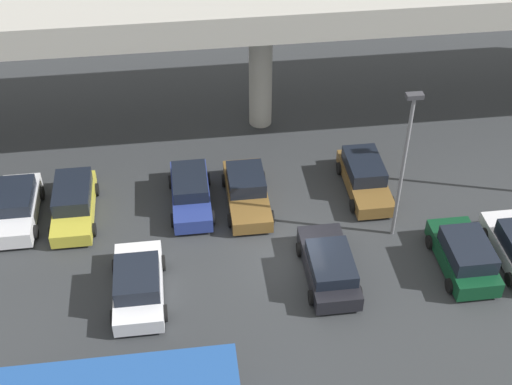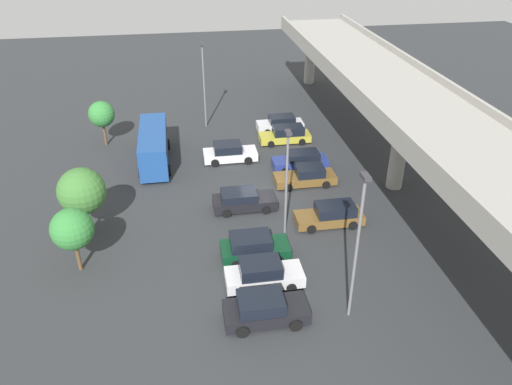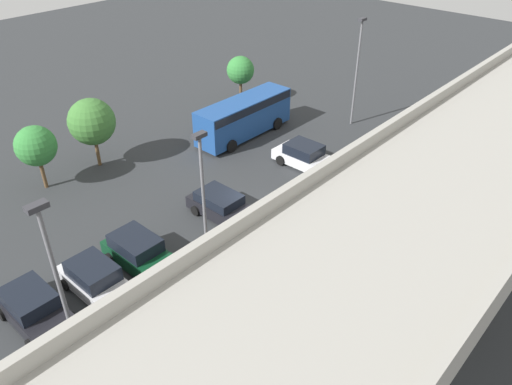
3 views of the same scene
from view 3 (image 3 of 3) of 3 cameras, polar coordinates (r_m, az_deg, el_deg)
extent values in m
plane|color=#2D3033|center=(29.79, -0.14, -2.63)|extent=(114.97, 114.97, 0.00)
cube|color=#9E9B93|center=(21.31, 22.29, 1.90)|extent=(53.65, 7.42, 0.90)
cube|color=#9E9B93|center=(22.15, 14.29, 6.76)|extent=(53.65, 0.30, 0.55)
cylinder|color=#9E9B93|center=(23.36, 20.35, -6.15)|extent=(1.25, 1.25, 6.74)
cube|color=silver|center=(36.71, 18.12, 4.00)|extent=(1.78, 4.52, 0.77)
cube|color=black|center=(36.34, 18.55, 4.86)|extent=(1.64, 2.46, 0.62)
cylinder|color=black|center=(36.56, 15.48, 3.92)|extent=(0.22, 0.67, 0.67)
cylinder|color=black|center=(38.04, 16.80, 4.88)|extent=(0.22, 0.67, 0.67)
cylinder|color=black|center=(35.62, 19.39, 2.39)|extent=(0.22, 0.67, 0.67)
cylinder|color=black|center=(37.15, 20.59, 3.43)|extent=(0.22, 0.67, 0.67)
cube|color=gold|center=(34.64, 16.06, 2.44)|extent=(1.82, 4.76, 0.66)
cube|color=black|center=(34.19, 16.70, 3.26)|extent=(1.68, 2.81, 0.73)
cylinder|color=black|center=(34.54, 13.15, 2.45)|extent=(0.22, 0.62, 0.62)
cylinder|color=black|center=(36.01, 14.66, 3.55)|extent=(0.22, 0.62, 0.62)
cylinder|color=black|center=(33.49, 17.45, 0.70)|extent=(0.22, 0.62, 0.62)
cylinder|color=black|center=(35.00, 18.83, 1.90)|extent=(0.22, 0.62, 0.62)
cube|color=silver|center=(34.69, 5.74, 3.79)|extent=(1.99, 4.64, 0.71)
cube|color=black|center=(34.47, 5.50, 4.95)|extent=(1.83, 2.36, 0.71)
cylinder|color=black|center=(34.83, 8.62, 3.32)|extent=(0.22, 0.70, 0.70)
cylinder|color=black|center=(33.35, 6.64, 2.06)|extent=(0.22, 0.70, 0.70)
cylinder|color=black|center=(36.25, 4.88, 4.84)|extent=(0.22, 0.70, 0.70)
cylinder|color=black|center=(34.83, 2.82, 3.69)|extent=(0.22, 0.70, 0.70)
cube|color=navy|center=(30.31, 11.39, -1.42)|extent=(1.78, 4.67, 0.73)
cube|color=black|center=(29.85, 11.91, -0.51)|extent=(1.64, 2.63, 0.62)
cylinder|color=black|center=(30.38, 8.13, -1.47)|extent=(0.22, 0.66, 0.66)
cylinder|color=black|center=(31.69, 10.03, -0.07)|extent=(0.22, 0.66, 0.66)
cylinder|color=black|center=(29.22, 12.78, -3.58)|extent=(0.22, 0.66, 0.66)
cylinder|color=black|center=(30.58, 14.54, -2.04)|extent=(0.22, 0.66, 0.66)
cube|color=brown|center=(28.53, 8.06, -3.58)|extent=(1.88, 4.89, 0.66)
cube|color=black|center=(27.97, 8.80, -2.75)|extent=(1.73, 2.21, 0.71)
cylinder|color=black|center=(28.68, 4.45, -3.56)|extent=(0.22, 0.63, 0.63)
cylinder|color=black|center=(29.97, 6.73, -1.92)|extent=(0.22, 0.63, 0.63)
cylinder|color=black|center=(27.36, 9.47, -6.03)|extent=(0.22, 0.63, 0.63)
cylinder|color=black|center=(28.71, 11.61, -4.20)|extent=(0.22, 0.63, 0.63)
cube|color=black|center=(29.41, -3.64, -1.95)|extent=(1.94, 4.63, 0.74)
cube|color=black|center=(29.29, -4.26, -0.59)|extent=(1.79, 2.59, 0.57)
cylinder|color=black|center=(29.30, -0.26, -2.57)|extent=(0.22, 0.63, 0.63)
cylinder|color=black|center=(28.14, -2.99, -4.30)|extent=(0.22, 0.63, 0.63)
cylinder|color=black|center=(30.96, -4.20, -0.51)|extent=(0.22, 0.63, 0.63)
cylinder|color=black|center=(29.88, -6.92, -2.06)|extent=(0.22, 0.63, 0.63)
cube|color=brown|center=(24.74, 0.56, -9.87)|extent=(1.82, 4.77, 0.65)
cube|color=black|center=(24.07, 1.34, -9.12)|extent=(1.67, 2.69, 0.72)
cylinder|color=black|center=(25.12, -3.43, -9.70)|extent=(0.22, 0.64, 0.64)
cylinder|color=black|center=(26.12, -0.53, -7.67)|extent=(0.22, 0.64, 0.64)
cylinder|color=black|center=(23.67, 1.78, -12.95)|extent=(0.22, 0.64, 0.64)
cylinder|color=black|center=(24.72, 4.63, -10.62)|extent=(0.22, 0.64, 0.64)
cube|color=#0C381E|center=(26.61, -13.03, -7.14)|extent=(1.95, 4.32, 0.77)
cube|color=black|center=(26.35, -13.61, -5.61)|extent=(1.79, 2.54, 0.71)
cylinder|color=black|center=(26.33, -9.47, -7.85)|extent=(0.22, 0.62, 0.62)
cylinder|color=black|center=(25.50, -12.93, -9.93)|extent=(0.22, 0.62, 0.62)
cylinder|color=black|center=(28.07, -12.99, -5.37)|extent=(0.22, 0.62, 0.62)
cylinder|color=black|center=(27.30, -16.33, -7.21)|extent=(0.22, 0.62, 0.62)
cube|color=silver|center=(25.60, -17.60, -10.00)|extent=(1.88, 4.60, 0.70)
cube|color=black|center=(25.30, -18.17, -8.51)|extent=(1.73, 2.41, 0.76)
cylinder|color=black|center=(25.12, -13.88, -10.91)|extent=(0.22, 0.60, 0.60)
cylinder|color=black|center=(24.49, -17.58, -13.05)|extent=(0.22, 0.60, 0.60)
cylinder|color=black|center=(27.04, -17.46, -7.91)|extent=(0.22, 0.60, 0.60)
cylinder|color=black|center=(26.46, -20.96, -9.79)|extent=(0.22, 0.60, 0.60)
cube|color=black|center=(25.10, -23.85, -12.48)|extent=(1.96, 4.57, 0.75)
cube|color=black|center=(24.84, -24.54, -10.92)|extent=(1.80, 2.44, 0.70)
cylinder|color=black|center=(24.48, -20.11, -13.49)|extent=(0.22, 0.72, 0.72)
cylinder|color=black|center=(24.05, -24.29, -15.73)|extent=(0.22, 0.72, 0.72)
cylinder|color=black|center=(26.48, -23.26, -10.19)|extent=(0.22, 0.72, 0.72)
cylinder|color=black|center=(26.09, -27.13, -12.16)|extent=(0.22, 0.72, 0.72)
cube|color=#1E478C|center=(38.40, -1.38, 8.69)|extent=(8.40, 2.26, 2.67)
cube|color=black|center=(38.02, -1.40, 10.02)|extent=(8.23, 2.31, 0.59)
cylinder|color=black|center=(36.48, -2.83, 5.33)|extent=(0.94, 0.29, 0.94)
cylinder|color=black|center=(37.98, -5.34, 6.39)|extent=(0.94, 0.29, 0.94)
cylinder|color=black|center=(39.95, 2.44, 7.90)|extent=(0.94, 0.29, 0.94)
cylinder|color=black|center=(41.32, -0.04, 8.80)|extent=(0.94, 0.29, 0.94)
cylinder|color=slate|center=(19.33, -20.90, -12.26)|extent=(0.16, 0.16, 8.53)
cube|color=#333338|center=(16.70, -23.79, -1.49)|extent=(0.70, 0.35, 0.20)
cylinder|color=slate|center=(24.30, -5.97, -1.46)|extent=(0.16, 0.16, 7.33)
cube|color=#333338|center=(22.41, -6.51, 6.52)|extent=(0.70, 0.35, 0.20)
cylinder|color=slate|center=(40.21, 11.39, 13.02)|extent=(0.16, 0.16, 8.16)
cube|color=#333338|center=(39.04, 12.08, 18.79)|extent=(0.70, 0.35, 0.20)
cylinder|color=brown|center=(44.51, -1.74, 11.36)|extent=(0.24, 0.24, 2.03)
sphere|color=#337F38|center=(43.82, -1.79, 13.81)|extent=(2.35, 2.35, 2.35)
cylinder|color=brown|center=(36.18, -17.64, 4.39)|extent=(0.24, 0.24, 1.96)
sphere|color=#3D7533|center=(35.20, -18.27, 7.70)|extent=(3.14, 3.14, 3.14)
cylinder|color=brown|center=(34.74, -23.13, 1.93)|extent=(0.24, 0.24, 1.92)
sphere|color=#337F38|center=(33.83, -23.88, 4.90)|extent=(2.55, 2.55, 2.55)
camera|label=1|loc=(44.87, -22.39, 37.54)|focal=50.00mm
camera|label=2|loc=(26.17, -85.60, 8.97)|focal=35.00mm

